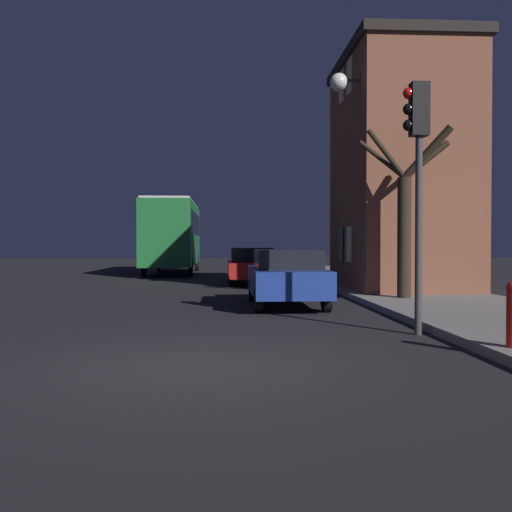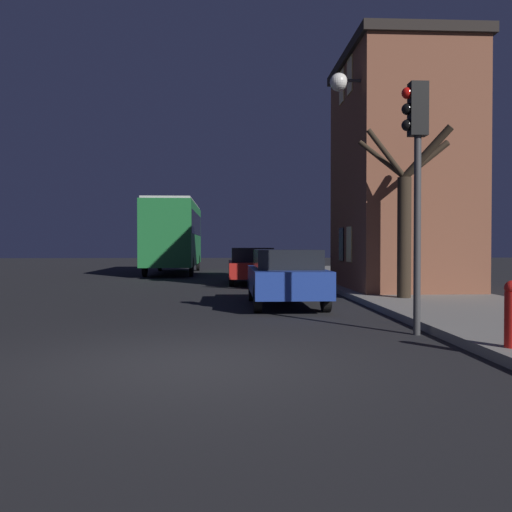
{
  "view_description": "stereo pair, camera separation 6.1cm",
  "coord_description": "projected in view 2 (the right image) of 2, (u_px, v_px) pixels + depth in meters",
  "views": [
    {
      "loc": [
        0.43,
        -7.3,
        1.53
      ],
      "look_at": [
        1.35,
        9.18,
        1.21
      ],
      "focal_mm": 40.0,
      "sensor_mm": 36.0,
      "label": 1
    },
    {
      "loc": [
        0.5,
        -7.31,
        1.53
      ],
      "look_at": [
        1.35,
        9.18,
        1.21
      ],
      "focal_mm": 40.0,
      "sensor_mm": 36.0,
      "label": 2
    }
  ],
  "objects": [
    {
      "name": "ground_plane",
      "position": [
        188.0,
        364.0,
        7.3
      ],
      "size": [
        120.0,
        120.0,
        0.0
      ],
      "primitive_type": "plane",
      "color": "black"
    },
    {
      "name": "brick_building",
      "position": [
        400.0,
        171.0,
        18.43
      ],
      "size": [
        3.77,
        5.64,
        7.55
      ],
      "color": "brown",
      "rests_on": "sidewalk"
    },
    {
      "name": "streetlamp",
      "position": [
        353.0,
        129.0,
        16.35
      ],
      "size": [
        1.23,
        0.52,
        6.3
      ],
      "color": "#38383A",
      "rests_on": "sidewalk"
    },
    {
      "name": "traffic_light",
      "position": [
        416.0,
        154.0,
        9.62
      ],
      "size": [
        0.43,
        0.24,
        4.27
      ],
      "color": "#38383A",
      "rests_on": "ground"
    },
    {
      "name": "bare_tree",
      "position": [
        407.0,
        212.0,
        14.85
      ],
      "size": [
        2.34,
        1.45,
        4.42
      ],
      "color": "#2D2319",
      "rests_on": "sidewalk"
    },
    {
      "name": "bus",
      "position": [
        174.0,
        232.0,
        30.64
      ],
      "size": [
        2.45,
        9.67,
        3.79
      ],
      "color": "#1E6B33",
      "rests_on": "ground"
    },
    {
      "name": "car_near_lane",
      "position": [
        286.0,
        276.0,
        14.23
      ],
      "size": [
        1.74,
        4.22,
        1.42
      ],
      "color": "navy",
      "rests_on": "ground"
    },
    {
      "name": "car_mid_lane",
      "position": [
        251.0,
        265.0,
        22.51
      ],
      "size": [
        1.78,
        4.63,
        1.42
      ],
      "color": "#B21E19",
      "rests_on": "ground"
    },
    {
      "name": "fire_hydrant",
      "position": [
        512.0,
        312.0,
        7.64
      ],
      "size": [
        0.21,
        0.21,
        0.91
      ],
      "color": "red",
      "rests_on": "sidewalk"
    }
  ]
}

